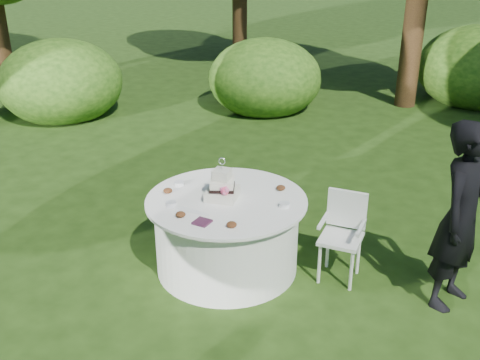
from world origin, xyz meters
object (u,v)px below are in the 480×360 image
Objects in this scene: napkins at (202,222)px; guest at (462,217)px; chair at (343,229)px; cake at (222,188)px; table at (227,233)px.

guest reaches higher than napkins.
cake is at bearing -157.71° from chair.
chair is (1.04, 0.43, 0.13)m from table.
guest is 2.17m from table.
napkins is 0.33× the size of cake.
table is 1.79× the size of chair.
chair is at bearing 22.63° from table.
cake is (-0.04, -0.01, 0.50)m from table.
guest reaches higher than chair.
table is at bearing -157.37° from chair.
cake is 1.22m from chair.
napkins is at bearing 131.64° from guest.
cake reaches higher than napkins.
cake reaches higher than table.
cake is (-0.10, 0.52, 0.10)m from napkins.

